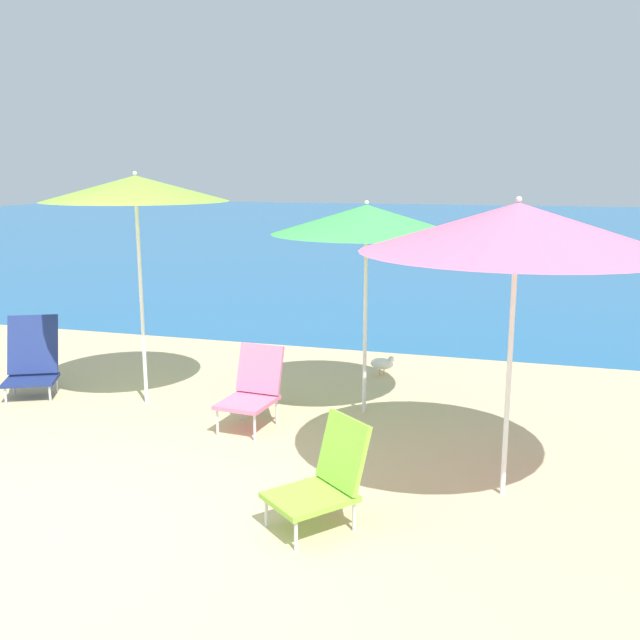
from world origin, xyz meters
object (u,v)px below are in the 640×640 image
object	(u,v)px
beach_chair_navy	(32,359)
seagull	(383,363)
beach_chair_pink	(253,387)
beach_umbrella_lime	(136,189)
beach_chair_lime	(325,477)
beach_umbrella_pink	(517,228)
beach_umbrella_green	(366,220)

from	to	relation	value
beach_chair_navy	seagull	xyz separation A→B (m)	(3.29, 1.70, -0.23)
beach_chair_pink	beach_chair_navy	bearing A→B (deg)	-179.54
beach_umbrella_lime	beach_chair_navy	xyz separation A→B (m)	(-1.24, -0.09, -1.71)
beach_chair_lime	seagull	world-z (taller)	beach_chair_lime
beach_umbrella_lime	seagull	world-z (taller)	beach_umbrella_lime
seagull	beach_chair_navy	bearing A→B (deg)	-152.68
beach_chair_lime	beach_umbrella_pink	bearing A→B (deg)	75.08
beach_umbrella_pink	beach_chair_lime	world-z (taller)	beach_umbrella_pink
beach_umbrella_pink	beach_umbrella_green	xyz separation A→B (m)	(-1.34, 1.44, -0.07)
beach_umbrella_green	beach_umbrella_pink	bearing A→B (deg)	-46.98
beach_umbrella_pink	seagull	xyz separation A→B (m)	(-1.42, 2.70, -1.75)
beach_chair_navy	beach_umbrella_green	bearing A→B (deg)	-18.50
beach_umbrella_lime	seagull	distance (m)	3.25
beach_umbrella_pink	beach_umbrella_green	bearing A→B (deg)	133.02
beach_umbrella_lime	beach_chair_navy	size ratio (longest dim) A/B	2.82
beach_umbrella_green	beach_chair_lime	world-z (taller)	beach_umbrella_green
beach_chair_navy	seagull	distance (m)	3.71
beach_chair_navy	beach_chair_lime	xyz separation A→B (m)	(3.62, -1.78, -0.04)
beach_umbrella_pink	beach_chair_navy	xyz separation A→B (m)	(-4.71, 1.00, -1.51)
beach_chair_lime	seagull	distance (m)	3.50
beach_umbrella_lime	beach_umbrella_pink	size ratio (longest dim) A/B	1.07
beach_umbrella_green	beach_chair_lime	size ratio (longest dim) A/B	2.75
beach_umbrella_green	beach_umbrella_lime	bearing A→B (deg)	-170.57
beach_umbrella_lime	beach_chair_pink	world-z (taller)	beach_umbrella_lime
beach_umbrella_green	beach_chair_pink	distance (m)	1.82
beach_chair_navy	seagull	size ratio (longest dim) A/B	2.97
beach_umbrella_lime	beach_umbrella_green	world-z (taller)	beach_umbrella_lime
beach_chair_lime	beach_umbrella_green	bearing A→B (deg)	136.15
beach_chair_pink	beach_umbrella_pink	bearing A→B (deg)	-14.29
beach_umbrella_lime	beach_chair_pink	xyz separation A→B (m)	(1.26, -0.30, -1.73)
beach_umbrella_lime	beach_umbrella_green	distance (m)	2.17
beach_chair_lime	seagull	bearing A→B (deg)	135.08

